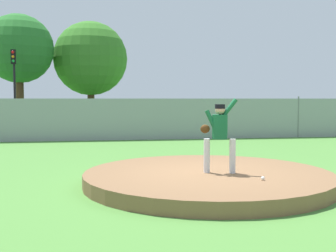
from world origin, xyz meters
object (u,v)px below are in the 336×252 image
(traffic_light_near, at_px, (14,75))
(parked_car_slate, at_px, (316,116))
(traffic_cone_orange, at_px, (9,125))
(parked_car_silver, at_px, (144,118))
(parked_car_charcoal, at_px, (86,118))
(parked_car_navy, at_px, (234,117))
(baseball, at_px, (263,178))
(parked_car_burgundy, at_px, (278,117))
(pitcher_youth, at_px, (219,131))

(traffic_light_near, bearing_deg, parked_car_slate, -12.27)
(parked_car_slate, xyz_separation_m, traffic_cone_orange, (-18.20, 2.42, -0.53))
(parked_car_silver, bearing_deg, parked_car_charcoal, 170.36)
(traffic_cone_orange, relative_size, traffic_light_near, 0.11)
(parked_car_charcoal, xyz_separation_m, parked_car_navy, (8.29, -0.42, 0.04))
(parked_car_navy, distance_m, traffic_light_near, 13.78)
(baseball, distance_m, traffic_cone_orange, 20.22)
(parked_car_silver, bearing_deg, parked_car_burgundy, 0.64)
(parked_car_burgundy, bearing_deg, parked_car_slate, 13.39)
(parked_car_silver, height_order, parked_car_burgundy, parked_car_silver)
(parked_car_slate, distance_m, traffic_light_near, 18.73)
(pitcher_youth, distance_m, traffic_light_near, 20.64)
(pitcher_youth, relative_size, parked_car_slate, 0.37)
(parked_car_navy, relative_size, parked_car_slate, 1.07)
(pitcher_youth, bearing_deg, traffic_light_near, 111.98)
(parked_car_charcoal, distance_m, traffic_cone_orange, 5.27)
(parked_car_silver, relative_size, parked_car_navy, 1.06)
(parked_car_navy, xyz_separation_m, parked_car_slate, (5.37, 0.61, -0.01))
(traffic_cone_orange, bearing_deg, parked_car_navy, -13.28)
(parked_car_silver, height_order, parked_car_slate, parked_car_slate)
(baseball, xyz_separation_m, parked_car_navy, (4.48, 15.38, 0.49))
(parked_car_charcoal, height_order, traffic_light_near, traffic_light_near)
(baseball, relative_size, traffic_light_near, 0.02)
(parked_car_charcoal, bearing_deg, parked_car_slate, 0.81)
(parked_car_charcoal, bearing_deg, baseball, -76.45)
(baseball, relative_size, parked_car_slate, 0.02)
(parked_car_silver, distance_m, parked_car_slate, 10.53)
(traffic_light_near, bearing_deg, parked_car_silver, -31.47)
(baseball, xyz_separation_m, traffic_light_near, (-8.28, 19.94, 3.02))
(parked_car_slate, height_order, traffic_light_near, traffic_light_near)
(baseball, distance_m, parked_car_navy, 16.03)
(traffic_cone_orange, height_order, traffic_light_near, traffic_light_near)
(parked_car_navy, xyz_separation_m, parked_car_burgundy, (2.68, -0.03, -0.05))
(parked_car_slate, bearing_deg, traffic_light_near, 167.73)
(parked_car_navy, bearing_deg, traffic_light_near, 160.37)
(parked_car_silver, relative_size, parked_car_burgundy, 1.01)
(parked_car_charcoal, bearing_deg, parked_car_burgundy, -2.34)
(parked_car_silver, height_order, parked_car_charcoal, parked_car_silver)
(parked_car_silver, bearing_deg, baseball, -87.56)
(baseball, height_order, parked_car_navy, parked_car_navy)
(parked_car_silver, relative_size, parked_car_charcoal, 1.00)
(parked_car_charcoal, xyz_separation_m, parked_car_burgundy, (10.97, -0.45, -0.01))
(parked_car_navy, bearing_deg, traffic_cone_orange, 166.72)
(traffic_cone_orange, bearing_deg, parked_car_silver, -22.23)
(parked_car_silver, bearing_deg, traffic_cone_orange, 157.77)
(parked_car_silver, height_order, traffic_cone_orange, parked_car_silver)
(parked_car_navy, height_order, parked_car_burgundy, parked_car_navy)
(pitcher_youth, height_order, traffic_light_near, traffic_light_near)
(parked_car_silver, bearing_deg, traffic_light_near, 148.53)
(pitcher_youth, distance_m, parked_car_silver, 14.36)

